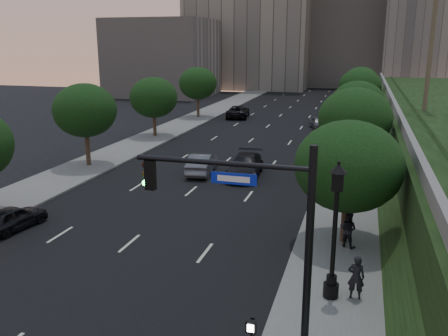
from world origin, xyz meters
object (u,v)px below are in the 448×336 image
(sedan_near_left, at_px, (12,218))
(sedan_far_right, at_px, (318,123))
(street_lamp, at_px, (334,237))
(sedan_far_left, at_px, (238,112))
(sedan_near_right, at_px, (245,166))
(pedestrian_b, at_px, (348,229))
(pedestrian_c, at_px, (358,182))
(sedan_mid_left, at_px, (202,163))
(pedestrian_a, at_px, (356,277))
(traffic_signal_mast, at_px, (272,251))

(sedan_near_left, height_order, sedan_far_right, sedan_near_left)
(street_lamp, xyz_separation_m, sedan_far_left, (-15.26, 44.21, -1.82))
(sedan_near_right, distance_m, sedan_far_right, 22.64)
(pedestrian_b, height_order, pedestrian_c, pedestrian_b)
(sedan_far_right, relative_size, pedestrian_c, 2.28)
(sedan_mid_left, xyz_separation_m, sedan_far_right, (6.73, 22.48, -0.12))
(sedan_near_left, relative_size, sedan_near_right, 0.70)
(sedan_far_left, height_order, sedan_far_right, sedan_far_left)
(sedan_far_right, bearing_deg, pedestrian_c, -97.65)
(street_lamp, bearing_deg, sedan_far_right, 96.05)
(sedan_far_left, relative_size, pedestrian_b, 3.33)
(sedan_near_right, xyz_separation_m, pedestrian_a, (8.35, -16.14, 0.22))
(traffic_signal_mast, xyz_separation_m, sedan_near_right, (-5.80, 20.38, -2.85))
(street_lamp, bearing_deg, sedan_near_left, 171.31)
(sedan_near_left, relative_size, sedan_far_right, 1.02)
(sedan_near_left, xyz_separation_m, pedestrian_a, (17.81, -2.44, 0.36))
(sedan_mid_left, height_order, pedestrian_a, pedestrian_a)
(street_lamp, bearing_deg, traffic_signal_mast, -111.83)
(sedan_far_left, relative_size, sedan_far_right, 1.52)
(pedestrian_a, distance_m, pedestrian_c, 13.44)
(sedan_near_left, bearing_deg, sedan_far_left, -84.20)
(sedan_far_left, bearing_deg, pedestrian_a, 101.80)
(sedan_mid_left, relative_size, sedan_near_right, 0.84)
(traffic_signal_mast, distance_m, pedestrian_c, 18.04)
(sedan_near_left, bearing_deg, sedan_near_right, -116.57)
(sedan_near_right, bearing_deg, pedestrian_a, -67.02)
(sedan_near_left, height_order, pedestrian_c, pedestrian_c)
(pedestrian_a, relative_size, pedestrian_c, 1.04)
(street_lamp, bearing_deg, sedan_far_left, 109.04)
(sedan_far_left, bearing_deg, sedan_mid_left, 90.64)
(pedestrian_c, bearing_deg, sedan_mid_left, -37.90)
(pedestrian_b, xyz_separation_m, pedestrian_c, (0.33, 8.55, -0.03))
(sedan_near_right, distance_m, pedestrian_a, 18.17)
(sedan_mid_left, xyz_separation_m, sedan_far_left, (-4.43, 28.01, 0.03))
(traffic_signal_mast, relative_size, pedestrian_c, 4.11)
(sedan_mid_left, relative_size, pedestrian_a, 2.68)
(traffic_signal_mast, bearing_deg, sedan_far_right, 93.29)
(sedan_near_left, bearing_deg, traffic_signal_mast, 164.44)
(sedan_near_right, bearing_deg, pedestrian_c, -22.63)
(sedan_mid_left, bearing_deg, pedestrian_a, 118.75)
(sedan_far_right, bearing_deg, pedestrian_a, -101.21)
(traffic_signal_mast, height_order, sedan_mid_left, traffic_signal_mast)
(sedan_near_left, height_order, pedestrian_a, pedestrian_a)
(sedan_far_left, bearing_deg, traffic_signal_mast, 97.40)
(sedan_near_left, distance_m, sedan_mid_left, 14.92)
(street_lamp, relative_size, pedestrian_a, 3.16)
(sedan_far_left, relative_size, sedan_near_right, 1.04)
(sedan_near_right, height_order, sedan_far_right, sedan_near_right)
(pedestrian_a, bearing_deg, sedan_far_right, -84.89)
(sedan_mid_left, bearing_deg, sedan_near_right, 174.00)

